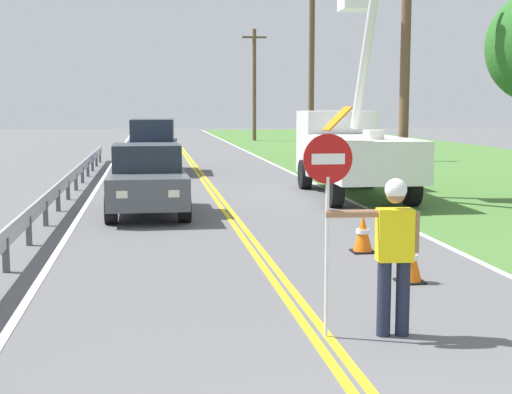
{
  "coord_description": "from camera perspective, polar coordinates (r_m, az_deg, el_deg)",
  "views": [
    {
      "loc": [
        -1.91,
        -3.88,
        2.65
      ],
      "look_at": [
        -0.25,
        7.56,
        1.2
      ],
      "focal_mm": 51.68,
      "sensor_mm": 36.0,
      "label": 1
    }
  ],
  "objects": [
    {
      "name": "centerline_yellow_left",
      "position": [
        24.09,
        -3.86,
        0.82
      ],
      "size": [
        0.11,
        110.0,
        0.01
      ],
      "primitive_type": "cube",
      "color": "yellow",
      "rests_on": "ground"
    },
    {
      "name": "centerline_yellow_right",
      "position": [
        24.11,
        -3.43,
        0.83
      ],
      "size": [
        0.11,
        110.0,
        0.01
      ],
      "primitive_type": "cube",
      "color": "yellow",
      "rests_on": "ground"
    },
    {
      "name": "edge_line_right",
      "position": [
        24.65,
        4.73,
        0.96
      ],
      "size": [
        0.12,
        110.0,
        0.01
      ],
      "primitive_type": "cube",
      "color": "silver",
      "rests_on": "ground"
    },
    {
      "name": "edge_line_left",
      "position": [
        24.08,
        -12.21,
        0.68
      ],
      "size": [
        0.12,
        110.0,
        0.01
      ],
      "primitive_type": "cube",
      "color": "silver",
      "rests_on": "ground"
    },
    {
      "name": "flagger_worker",
      "position": [
        8.54,
        10.61,
        -3.79
      ],
      "size": [
        1.09,
        0.27,
        1.83
      ],
      "color": "#1E2338",
      "rests_on": "ground"
    },
    {
      "name": "stop_sign_paddle",
      "position": [
        8.28,
        5.56,
        0.6
      ],
      "size": [
        0.56,
        0.04,
        2.33
      ],
      "color": "silver",
      "rests_on": "ground"
    },
    {
      "name": "utility_bucket_truck",
      "position": [
        21.85,
        7.34,
        3.9
      ],
      "size": [
        2.82,
        6.86,
        6.1
      ],
      "color": "silver",
      "rests_on": "ground"
    },
    {
      "name": "oncoming_sedan_nearest",
      "position": [
        18.01,
        -8.42,
        1.28
      ],
      "size": [
        1.95,
        4.12,
        1.7
      ],
      "color": "#4C5156",
      "rests_on": "ground"
    },
    {
      "name": "oncoming_suv_second",
      "position": [
        29.31,
        -7.96,
        3.97
      ],
      "size": [
        2.08,
        4.68,
        2.1
      ],
      "color": "navy",
      "rests_on": "ground"
    },
    {
      "name": "utility_pole_near",
      "position": [
        21.71,
        11.5,
        11.21
      ],
      "size": [
        1.8,
        0.28,
        8.12
      ],
      "color": "brown",
      "rests_on": "ground"
    },
    {
      "name": "utility_pole_mid",
      "position": [
        36.27,
        4.32,
        10.31
      ],
      "size": [
        1.8,
        0.28,
        8.96
      ],
      "color": "brown",
      "rests_on": "ground"
    },
    {
      "name": "utility_pole_far",
      "position": [
        55.22,
        -0.13,
        8.83
      ],
      "size": [
        1.8,
        0.28,
        8.2
      ],
      "color": "brown",
      "rests_on": "ground"
    },
    {
      "name": "traffic_cone_lead",
      "position": [
        11.3,
        11.87,
        -4.82
      ],
      "size": [
        0.4,
        0.4,
        0.7
      ],
      "color": "orange",
      "rests_on": "ground"
    },
    {
      "name": "traffic_cone_mid",
      "position": [
        13.43,
        8.28,
        -2.85
      ],
      "size": [
        0.4,
        0.4,
        0.7
      ],
      "color": "orange",
      "rests_on": "ground"
    },
    {
      "name": "guardrail_left_shoulder",
      "position": [
        20.18,
        -14.71,
        0.85
      ],
      "size": [
        0.1,
        32.0,
        0.71
      ],
      "color": "#9EA0A3",
      "rests_on": "ground"
    }
  ]
}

